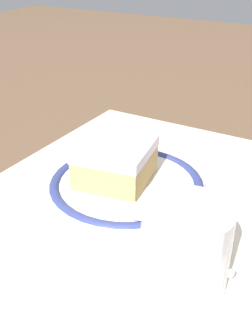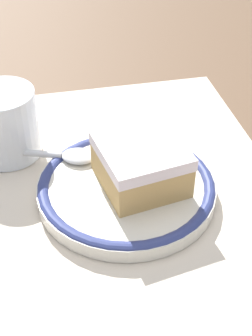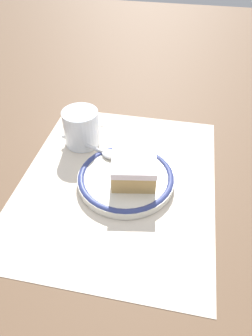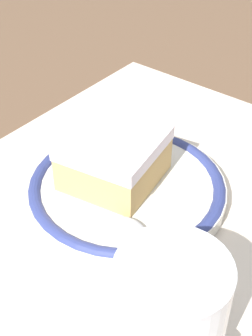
{
  "view_description": "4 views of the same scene",
  "coord_description": "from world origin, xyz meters",
  "px_view_note": "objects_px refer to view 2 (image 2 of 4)",
  "views": [
    {
      "loc": [
        -0.36,
        -0.19,
        0.27
      ],
      "look_at": [
        -0.0,
        0.02,
        0.04
      ],
      "focal_mm": 44.11,
      "sensor_mm": 36.0,
      "label": 1
    },
    {
      "loc": [
        0.37,
        -0.06,
        0.35
      ],
      "look_at": [
        -0.0,
        0.02,
        0.04
      ],
      "focal_mm": 53.03,
      "sensor_mm": 36.0,
      "label": 2
    },
    {
      "loc": [
        0.41,
        0.1,
        0.43
      ],
      "look_at": [
        -0.0,
        0.02,
        0.04
      ],
      "focal_mm": 33.18,
      "sensor_mm": 36.0,
      "label": 3
    },
    {
      "loc": [
        -0.27,
        -0.2,
        0.31
      ],
      "look_at": [
        -0.0,
        0.02,
        0.04
      ],
      "focal_mm": 52.94,
      "sensor_mm": 36.0,
      "label": 4
    }
  ],
  "objects_px": {
    "plate": "(126,187)",
    "napkin": "(122,116)",
    "cup": "(5,127)",
    "spoon": "(55,155)",
    "cake_slice": "(141,165)",
    "sugar_packet": "(15,109)"
  },
  "relations": [
    {
      "from": "cup",
      "to": "sugar_packet",
      "type": "height_order",
      "value": "cup"
    },
    {
      "from": "plate",
      "to": "napkin",
      "type": "relative_size",
      "value": 1.31
    },
    {
      "from": "plate",
      "to": "cup",
      "type": "bearing_deg",
      "value": -130.71
    },
    {
      "from": "cup",
      "to": "napkin",
      "type": "relative_size",
      "value": 0.56
    },
    {
      "from": "cake_slice",
      "to": "napkin",
      "type": "height_order",
      "value": "cake_slice"
    },
    {
      "from": "plate",
      "to": "sugar_packet",
      "type": "distance_m",
      "value": 0.22
    },
    {
      "from": "plate",
      "to": "sugar_packet",
      "type": "relative_size",
      "value": 3.67
    },
    {
      "from": "spoon",
      "to": "sugar_packet",
      "type": "relative_size",
      "value": 2.77
    },
    {
      "from": "plate",
      "to": "napkin",
      "type": "distance_m",
      "value": 0.15
    },
    {
      "from": "cake_slice",
      "to": "sugar_packet",
      "type": "xyz_separation_m",
      "value": [
        -0.19,
        -0.12,
        -0.04
      ]
    },
    {
      "from": "spoon",
      "to": "cup",
      "type": "distance_m",
      "value": 0.07
    },
    {
      "from": "spoon",
      "to": "cup",
      "type": "xyz_separation_m",
      "value": [
        -0.04,
        -0.05,
        0.02
      ]
    },
    {
      "from": "spoon",
      "to": "plate",
      "type": "bearing_deg",
      "value": 48.75
    },
    {
      "from": "cake_slice",
      "to": "napkin",
      "type": "distance_m",
      "value": 0.15
    },
    {
      "from": "napkin",
      "to": "sugar_packet",
      "type": "bearing_deg",
      "value": -107.98
    },
    {
      "from": "plate",
      "to": "sugar_packet",
      "type": "xyz_separation_m",
      "value": [
        -0.19,
        -0.11,
        -0.01
      ]
    },
    {
      "from": "cup",
      "to": "sugar_packet",
      "type": "xyz_separation_m",
      "value": [
        -0.09,
        0.01,
        -0.03
      ]
    },
    {
      "from": "plate",
      "to": "cake_slice",
      "type": "bearing_deg",
      "value": 78.62
    },
    {
      "from": "cake_slice",
      "to": "spoon",
      "type": "xyz_separation_m",
      "value": [
        -0.06,
        -0.08,
        -0.02
      ]
    },
    {
      "from": "cake_slice",
      "to": "sugar_packet",
      "type": "relative_size",
      "value": 1.92
    },
    {
      "from": "plate",
      "to": "spoon",
      "type": "bearing_deg",
      "value": -131.25
    },
    {
      "from": "cake_slice",
      "to": "napkin",
      "type": "xyz_separation_m",
      "value": [
        -0.15,
        0.01,
        -0.04
      ]
    }
  ]
}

